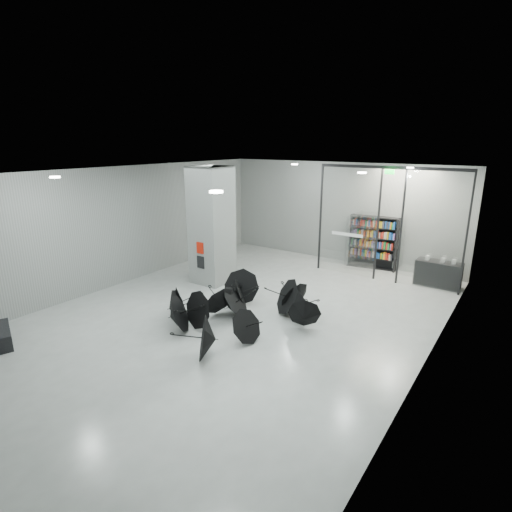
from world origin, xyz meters
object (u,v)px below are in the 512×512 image
Objects in this scene: shop_counter at (438,274)px; umbrella_cluster at (236,311)px; bookshelf at (373,242)px; column at (212,226)px.

umbrella_cluster is at bearing -121.23° from shop_counter.
shop_counter is (2.57, -0.77, -0.58)m from bookshelf.
bookshelf is 0.43× the size of umbrella_cluster.
bookshelf reaches higher than umbrella_cluster.
shop_counter is at bearing -24.85° from bookshelf.
column reaches higher than bookshelf.
bookshelf is 1.39× the size of shop_counter.
shop_counter is at bearing 30.94° from column.
column reaches higher than shop_counter.
umbrella_cluster is at bearing -109.26° from bookshelf.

